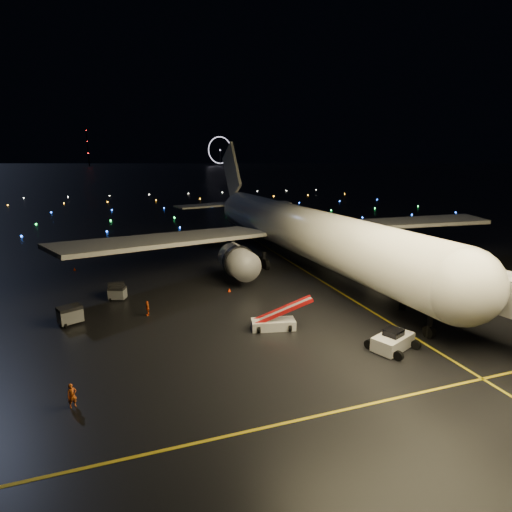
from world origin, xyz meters
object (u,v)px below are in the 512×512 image
object	(u,v)px
belt_loader	(273,314)
baggage_cart_1	(70,315)
baggage_cart_0	(117,290)
crew_c	(147,308)
airliner	(288,201)
pushback_tug	(393,339)
crew_a	(72,396)
baggage_cart_2	(117,293)

from	to	relation	value
belt_loader	baggage_cart_1	xyz separation A→B (m)	(-18.42, 7.48, -0.57)
belt_loader	baggage_cart_0	world-z (taller)	belt_loader
baggage_cart_0	crew_c	bearing A→B (deg)	-66.30
baggage_cart_1	airliner	bearing A→B (deg)	2.58
airliner	crew_c	world-z (taller)	airliner
pushback_tug	crew_a	world-z (taller)	pushback_tug
belt_loader	baggage_cart_2	bearing A→B (deg)	148.81
pushback_tug	baggage_cart_1	distance (m)	30.32
airliner	crew_c	size ratio (longest dim) A/B	41.59
crew_a	crew_c	size ratio (longest dim) A/B	1.04
crew_a	belt_loader	bearing A→B (deg)	-0.49
baggage_cart_1	baggage_cart_2	xyz separation A→B (m)	(4.39, 5.69, -0.14)
belt_loader	crew_c	bearing A→B (deg)	158.72
airliner	baggage_cart_0	xyz separation A→B (m)	(-25.15, -8.08, -8.66)
pushback_tug	baggage_cart_1	xyz separation A→B (m)	(-26.58, 14.58, -0.01)
pushback_tug	baggage_cart_2	world-z (taller)	pushback_tug
pushback_tug	belt_loader	world-z (taller)	belt_loader
belt_loader	baggage_cart_2	xyz separation A→B (m)	(-14.04, 13.17, -0.70)
crew_a	baggage_cart_0	bearing A→B (deg)	59.09
pushback_tug	baggage_cart_2	size ratio (longest dim) A/B	2.12
airliner	baggage_cart_0	world-z (taller)	airliner
airliner	belt_loader	xyz separation A→B (m)	(-11.02, -22.53, -7.97)
crew_c	baggage_cart_0	world-z (taller)	crew_c
baggage_cart_1	baggage_cart_2	world-z (taller)	baggage_cart_1
pushback_tug	baggage_cart_2	bearing A→B (deg)	114.76
crew_a	baggage_cart_2	world-z (taller)	crew_a
baggage_cart_2	baggage_cart_1	bearing A→B (deg)	-106.54
crew_c	belt_loader	bearing A→B (deg)	50.47
crew_c	baggage_cart_1	distance (m)	7.33
baggage_cart_0	baggage_cart_1	xyz separation A→B (m)	(-4.29, -6.97, 0.12)
crew_c	baggage_cart_0	xyz separation A→B (m)	(-3.03, 7.17, -0.03)
crew_c	baggage_cart_1	xyz separation A→B (m)	(-7.32, 0.20, 0.10)
crew_a	crew_c	xyz separation A→B (m)	(5.74, 14.53, -0.04)
crew_a	baggage_cart_1	size ratio (longest dim) A/B	0.79
pushback_tug	baggage_cart_1	world-z (taller)	pushback_tug
baggage_cart_1	baggage_cart_2	bearing A→B (deg)	27.89
belt_loader	crew_c	xyz separation A→B (m)	(-11.10, 7.28, -0.67)
pushback_tug	crew_a	distance (m)	25.00
crew_a	baggage_cart_0	distance (m)	21.87
crew_c	baggage_cart_0	size ratio (longest dim) A/B	0.88
crew_a	crew_c	world-z (taller)	crew_a
airliner	pushback_tug	bearing A→B (deg)	-98.81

